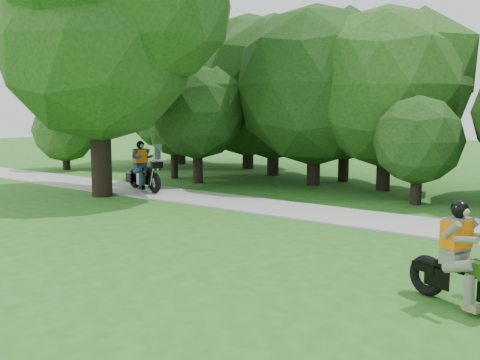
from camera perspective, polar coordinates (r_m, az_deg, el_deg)
The scene contains 5 objects.
ground at distance 6.87m, azimuth -1.02°, elevation -17.08°, with size 100.00×100.00×0.00m, color #29611B.
walkway at distance 13.78m, azimuth 19.90°, elevation -4.84°, with size 60.00×2.20×0.06m, color gray.
big_tree_west at distance 18.81m, azimuth -14.26°, elevation 16.07°, with size 8.64×6.56×9.96m.
chopper_motorcycle at distance 8.40m, azimuth 22.95°, elevation -8.85°, with size 2.13×1.17×1.57m.
touring_motorcycle at distance 19.15m, azimuth -10.37°, elevation 0.82°, with size 2.24×1.16×1.74m.
Camera 1 is at (3.84, -4.93, 2.84)m, focal length 40.00 mm.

